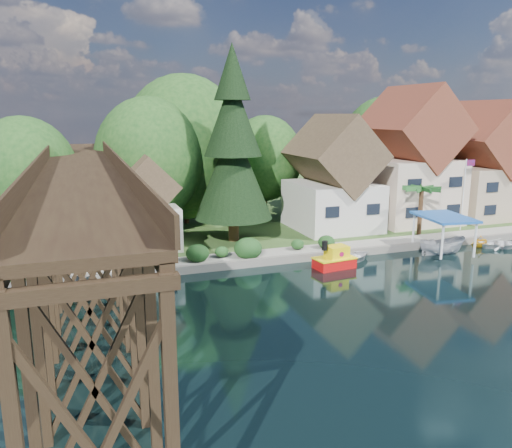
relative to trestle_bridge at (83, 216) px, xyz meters
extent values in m
plane|color=black|center=(16.00, -5.17, -5.35)|extent=(140.00, 140.00, 0.00)
cube|color=#325020|center=(16.00, 28.83, -5.10)|extent=(140.00, 52.00, 0.50)
cube|color=slate|center=(20.00, 2.83, -5.04)|extent=(60.00, 0.40, 0.62)
cube|color=gray|center=(22.00, 4.13, -4.82)|extent=(50.00, 2.60, 0.06)
cube|color=black|center=(0.00, -21.17, -1.35)|extent=(4.00, 0.36, 8.00)
cube|color=black|center=(0.00, -17.97, -1.35)|extent=(4.00, 0.36, 8.00)
cube|color=black|center=(0.00, -14.77, -1.35)|extent=(4.00, 0.36, 8.00)
cube|color=black|center=(0.00, -11.57, -1.35)|extent=(4.00, 0.36, 8.00)
cube|color=black|center=(0.00, -8.37, -1.35)|extent=(4.00, 0.36, 8.00)
cube|color=black|center=(0.00, -5.17, -1.35)|extent=(4.00, 0.36, 8.00)
cube|color=black|center=(0.00, -1.97, -1.35)|extent=(4.00, 0.36, 8.00)
cube|color=black|center=(0.00, 1.23, -1.35)|extent=(4.00, 0.36, 8.00)
cube|color=black|center=(0.00, 4.43, -1.35)|extent=(4.00, 0.36, 8.00)
cube|color=black|center=(0.00, 7.63, -1.35)|extent=(4.00, 0.36, 8.00)
cube|color=black|center=(0.00, 10.83, -1.35)|extent=(4.00, 0.36, 8.00)
cube|color=black|center=(0.00, 14.03, -1.35)|extent=(4.00, 0.36, 8.00)
cube|color=black|center=(0.00, 17.23, -1.35)|extent=(4.00, 0.36, 8.00)
cube|color=black|center=(0.00, 20.43, -1.35)|extent=(4.00, 0.36, 8.00)
cube|color=black|center=(-1.75, 0.83, 2.70)|extent=(0.35, 44.00, 0.35)
cube|color=black|center=(1.75, 0.83, 2.70)|extent=(0.35, 44.00, 0.35)
cube|color=black|center=(0.00, 0.83, 3.00)|extent=(4.00, 44.00, 0.30)
cube|color=black|center=(-2.00, 0.83, 3.55)|extent=(0.12, 44.00, 0.80)
cube|color=black|center=(2.00, 0.83, 3.55)|extent=(0.12, 44.00, 0.80)
cube|color=silver|center=(23.00, 10.83, -2.60)|extent=(7.50, 8.00, 4.50)
cube|color=#483726|center=(23.00, 10.83, 2.35)|extent=(7.64, 8.64, 7.64)
cube|color=black|center=(20.90, 6.79, -2.37)|extent=(1.35, 0.08, 1.00)
cube|color=black|center=(25.10, 6.79, -2.37)|extent=(1.35, 0.08, 1.00)
cube|color=beige|center=(32.00, 11.33, -1.60)|extent=(8.50, 8.50, 6.50)
cube|color=brown|center=(32.00, 11.33, 4.71)|extent=(8.65, 9.18, 8.65)
cube|color=black|center=(29.62, 7.04, -1.27)|extent=(1.53, 0.08, 1.00)
cube|color=black|center=(34.38, 7.04, -1.27)|extent=(1.53, 0.08, 1.00)
cube|color=tan|center=(41.00, 10.83, -2.10)|extent=(8.00, 8.00, 5.50)
cube|color=brown|center=(41.00, 10.83, 3.53)|extent=(8.15, 8.64, 8.15)
cube|color=black|center=(38.76, 6.79, -1.82)|extent=(1.44, 0.08, 1.00)
cube|color=silver|center=(5.00, 9.33, -3.10)|extent=(5.00, 5.00, 3.50)
cube|color=#483726|center=(5.00, 9.33, 0.45)|extent=(5.09, 5.40, 5.09)
cube|color=black|center=(3.60, 6.79, -2.92)|extent=(0.90, 0.08, 1.00)
cube|color=black|center=(6.40, 6.79, -2.92)|extent=(0.90, 0.08, 1.00)
cylinder|color=#382314|center=(6.00, 13.83, -2.60)|extent=(0.50, 0.50, 4.50)
ellipsoid|color=#184318|center=(6.00, 13.83, 2.15)|extent=(4.40, 4.40, 5.06)
cylinder|color=#382314|center=(10.00, 17.83, -2.37)|extent=(0.50, 0.50, 4.95)
ellipsoid|color=#184318|center=(10.00, 17.83, 2.85)|extent=(5.00, 5.00, 5.75)
cylinder|color=#382314|center=(19.00, 18.83, -2.82)|extent=(0.50, 0.50, 4.05)
ellipsoid|color=#184318|center=(19.00, 18.83, 1.45)|extent=(4.00, 4.00, 4.60)
cylinder|color=#382314|center=(34.00, 18.83, -2.60)|extent=(0.50, 0.50, 4.50)
ellipsoid|color=#184318|center=(34.00, 18.83, 2.15)|extent=(4.60, 4.60, 5.29)
cylinder|color=#382314|center=(42.00, 14.83, -3.05)|extent=(0.50, 0.50, 3.60)
ellipsoid|color=#184318|center=(42.00, 14.83, 0.75)|extent=(3.80, 3.80, 4.37)
cylinder|color=#382314|center=(-4.00, 9.83, -2.82)|extent=(0.50, 0.50, 4.05)
ellipsoid|color=#184318|center=(-4.00, 9.83, 1.45)|extent=(4.00, 4.00, 4.60)
ellipsoid|color=#184419|center=(8.00, 4.03, -4.08)|extent=(1.98, 1.98, 1.53)
ellipsoid|color=#184419|center=(10.00, 4.33, -4.25)|extent=(1.54, 1.54, 1.19)
ellipsoid|color=#184419|center=(12.00, 3.83, -4.00)|extent=(2.20, 2.20, 1.70)
ellipsoid|color=#184419|center=(5.00, 4.23, -4.17)|extent=(1.76, 1.76, 1.36)
ellipsoid|color=#184419|center=(16.50, 4.43, -4.25)|extent=(1.54, 1.54, 1.19)
ellipsoid|color=#184419|center=(19.00, 4.13, -4.17)|extent=(1.76, 1.76, 1.36)
cylinder|color=#382314|center=(12.49, 9.28, -3.30)|extent=(0.93, 0.93, 3.10)
cone|color=black|center=(12.49, 9.28, 1.34)|extent=(6.81, 6.81, 8.26)
cone|color=black|center=(12.49, 9.28, 5.99)|extent=(4.95, 4.95, 6.71)
cone|color=black|center=(12.49, 9.28, 9.60)|extent=(3.10, 3.10, 4.64)
cylinder|color=#382314|center=(29.37, 5.62, -2.77)|extent=(0.41, 0.41, 4.15)
ellipsoid|color=#1A4F20|center=(29.37, 5.62, -0.51)|extent=(4.31, 4.31, 0.94)
cylinder|color=white|center=(34.43, 5.92, -1.41)|extent=(0.10, 0.10, 6.87)
cube|color=#A0100B|center=(34.96, 5.94, 1.63)|extent=(0.98, 0.07, 0.59)
cube|color=red|center=(17.80, 0.48, -5.00)|extent=(3.20, 1.95, 0.81)
cube|color=yellow|center=(17.80, 0.48, -4.56)|extent=(3.31, 2.07, 0.10)
cube|color=yellow|center=(18.01, 0.51, -4.14)|extent=(1.75, 1.39, 1.01)
cylinder|color=black|center=(16.90, 0.38, -3.48)|extent=(0.44, 0.44, 0.71)
cylinder|color=#9E0C48|center=(18.08, -0.12, -4.14)|extent=(0.37, 0.12, 0.36)
cylinder|color=#9E0C48|center=(17.93, 1.13, -4.14)|extent=(0.37, 0.12, 0.36)
cylinder|color=#9E0C48|center=(18.81, 0.60, -4.14)|extent=(0.12, 0.37, 0.36)
imported|color=silver|center=(19.77, 1.72, -4.89)|extent=(4.99, 4.04, 0.91)
imported|color=silver|center=(28.05, 0.82, -4.55)|extent=(4.32, 2.13, 1.60)
cube|color=blue|center=(28.05, 0.82, -2.15)|extent=(4.21, 5.57, 0.19)
cylinder|color=white|center=(29.16, -1.61, -3.59)|extent=(0.19, 0.19, 2.88)
cylinder|color=white|center=(29.80, 2.83, -3.59)|extent=(0.19, 0.19, 2.88)
cylinder|color=white|center=(26.31, -1.20, -3.59)|extent=(0.19, 0.19, 2.88)
cylinder|color=white|center=(26.95, 3.24, -3.59)|extent=(0.19, 0.19, 2.88)
imported|color=yellow|center=(33.09, 1.79, -4.77)|extent=(2.81, 2.66, 1.16)
imported|color=white|center=(34.65, 0.93, -4.95)|extent=(4.52, 3.83, 0.80)
camera|label=1|loc=(0.07, -31.91, 6.14)|focal=35.00mm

